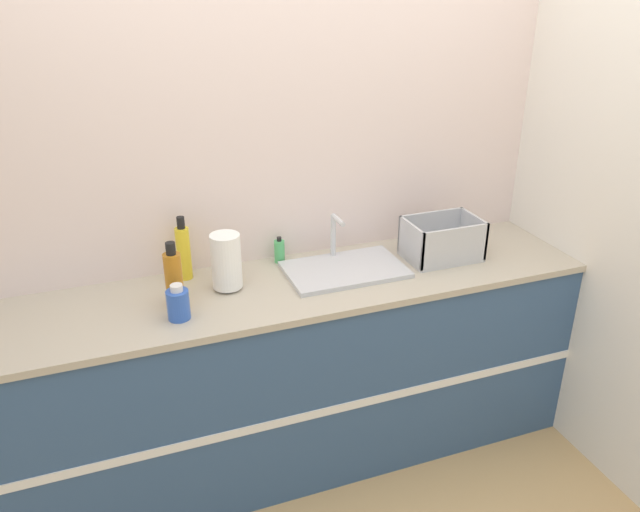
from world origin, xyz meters
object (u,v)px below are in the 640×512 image
object	(u,v)px
paper_towel_roll	(226,262)
bottle_yellow	(184,252)
soap_dispenser	(279,251)
bottle_blue	(178,304)
dish_rack	(442,243)
bottle_amber	(174,278)
sink	(344,268)

from	to	relation	value
paper_towel_roll	bottle_yellow	world-z (taller)	bottle_yellow
soap_dispenser	bottle_yellow	bearing A→B (deg)	-178.15
bottle_yellow	bottle_blue	size ratio (longest dim) A/B	1.97
dish_rack	bottle_amber	xyz separation A→B (m)	(-1.19, -0.02, 0.04)
bottle_yellow	dish_rack	bearing A→B (deg)	-10.01
soap_dispenser	bottle_blue	bearing A→B (deg)	-145.46
dish_rack	sink	bearing A→B (deg)	177.18
bottle_yellow	paper_towel_roll	bearing A→B (deg)	-47.04
paper_towel_roll	bottle_yellow	xyz separation A→B (m)	(-0.15, 0.16, 0.00)
paper_towel_roll	bottle_yellow	size ratio (longest dim) A/B	0.86
paper_towel_roll	bottle_blue	distance (m)	0.29
dish_rack	soap_dispenser	distance (m)	0.73
bottle_amber	soap_dispenser	size ratio (longest dim) A/B	2.21
bottle_yellow	sink	bearing A→B (deg)	-14.93
dish_rack	bottle_blue	bearing A→B (deg)	-173.71
sink	bottle_amber	xyz separation A→B (m)	(-0.73, -0.05, 0.10)
sink	bottle_amber	size ratio (longest dim) A/B	1.92
sink	paper_towel_roll	bearing A→B (deg)	177.97
bottle_blue	bottle_amber	xyz separation A→B (m)	(0.01, 0.11, 0.05)
sink	dish_rack	xyz separation A→B (m)	(0.46, -0.02, 0.06)
bottle_blue	bottle_amber	size ratio (longest dim) A/B	0.53
sink	bottle_blue	bearing A→B (deg)	-168.09
bottle_amber	soap_dispenser	xyz separation A→B (m)	(0.49, 0.23, -0.06)
bottle_blue	soap_dispenser	size ratio (longest dim) A/B	1.17
dish_rack	bottle_blue	world-z (taller)	dish_rack
bottle_blue	paper_towel_roll	bearing A→B (deg)	37.62
paper_towel_roll	bottle_amber	distance (m)	0.23
bottle_blue	soap_dispenser	bearing A→B (deg)	34.54
sink	dish_rack	size ratio (longest dim) A/B	1.55
paper_towel_roll	bottle_blue	xyz separation A→B (m)	(-0.22, -0.17, -0.06)
bottle_amber	paper_towel_roll	bearing A→B (deg)	16.32
dish_rack	bottle_yellow	world-z (taller)	bottle_yellow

